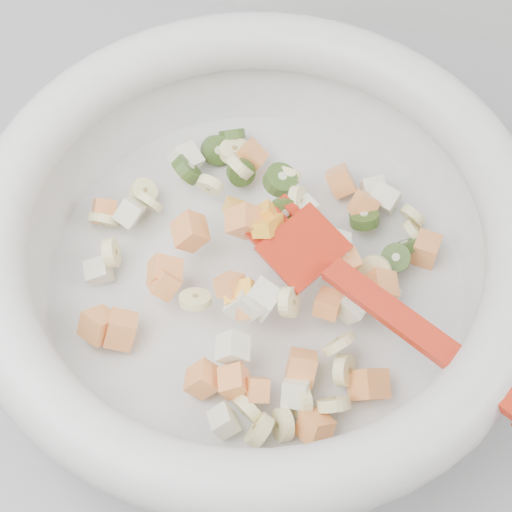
# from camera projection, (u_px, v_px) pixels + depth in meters

# --- Properties ---
(counter) EXTENTS (2.00, 0.60, 0.90)m
(counter) POSITION_uv_depth(u_px,v_px,m) (261.00, 411.00, 1.08)
(counter) COLOR gray
(counter) RESTS_ON ground
(mixing_bowl) EXTENTS (0.44, 0.44, 0.12)m
(mixing_bowl) POSITION_uv_depth(u_px,v_px,m) (256.00, 245.00, 0.61)
(mixing_bowl) COLOR silver
(mixing_bowl) RESTS_ON counter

